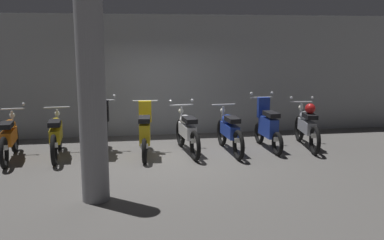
{
  "coord_description": "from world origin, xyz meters",
  "views": [
    {
      "loc": [
        -0.88,
        -8.88,
        2.54
      ],
      "look_at": [
        0.58,
        0.46,
        0.75
      ],
      "focal_mm": 40.33,
      "sensor_mm": 36.0,
      "label": 1
    }
  ],
  "objects": [
    {
      "name": "motorbike_slot_3",
      "position": [
        -0.47,
        0.36,
        0.52
      ],
      "size": [
        0.56,
        1.68,
        1.18
      ],
      "color": "black",
      "rests_on": "ground"
    },
    {
      "name": "motorbike_slot_2",
      "position": [
        -1.42,
        0.6,
        0.57
      ],
      "size": [
        0.59,
        1.68,
        1.29
      ],
      "color": "black",
      "rests_on": "ground"
    },
    {
      "name": "motorbike_slot_4",
      "position": [
        0.47,
        0.46,
        0.49
      ],
      "size": [
        0.59,
        1.95,
        1.15
      ],
      "color": "black",
      "rests_on": "ground"
    },
    {
      "name": "motorbike_slot_5",
      "position": [
        1.42,
        0.37,
        0.49
      ],
      "size": [
        0.56,
        1.95,
        1.03
      ],
      "color": "black",
      "rests_on": "ground"
    },
    {
      "name": "ground_plane",
      "position": [
        0.0,
        0.0,
        0.0
      ],
      "size": [
        80.0,
        80.0,
        0.0
      ],
      "primitive_type": "plane",
      "color": "#565451"
    },
    {
      "name": "motorbike_slot_1",
      "position": [
        -2.37,
        0.54,
        0.49
      ],
      "size": [
        0.56,
        1.95,
        1.03
      ],
      "color": "black",
      "rests_on": "ground"
    },
    {
      "name": "motorbike_slot_0",
      "position": [
        -3.32,
        0.47,
        0.49
      ],
      "size": [
        0.59,
        1.95,
        1.15
      ],
      "color": "black",
      "rests_on": "ground"
    },
    {
      "name": "back_wall",
      "position": [
        0.0,
        2.57,
        1.58
      ],
      "size": [
        16.0,
        0.3,
        3.16
      ],
      "primitive_type": "cube",
      "color": "gray",
      "rests_on": "ground"
    },
    {
      "name": "motorbike_slot_7",
      "position": [
        3.32,
        0.5,
        0.53
      ],
      "size": [
        0.59,
        1.94,
        1.15
      ],
      "color": "black",
      "rests_on": "ground"
    },
    {
      "name": "motorbike_slot_6",
      "position": [
        2.37,
        0.53,
        0.53
      ],
      "size": [
        0.59,
        1.68,
        1.29
      ],
      "color": "black",
      "rests_on": "ground"
    },
    {
      "name": "support_pillar",
      "position": [
        -1.38,
        -2.17,
        1.58
      ],
      "size": [
        0.43,
        0.43,
        3.16
      ],
      "primitive_type": "cylinder",
      "color": "gray",
      "rests_on": "ground"
    }
  ]
}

